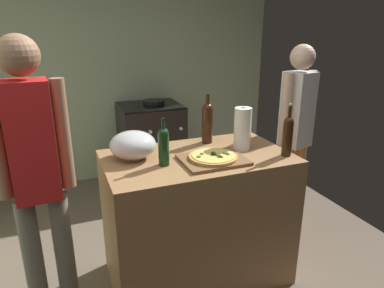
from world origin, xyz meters
TOP-DOWN VIEW (x-y plane):
  - ground_plane at (0.00, 1.33)m, footprint 3.84×3.25m
  - kitchen_wall_rear at (0.00, 2.70)m, footprint 3.84×0.10m
  - counter at (0.17, 0.61)m, footprint 1.22×0.72m
  - cutting_board at (0.22, 0.48)m, footprint 0.40×0.32m
  - pizza at (0.22, 0.48)m, footprint 0.31×0.31m
  - mixing_bowl at (-0.23, 0.72)m, footprint 0.29×0.29m
  - paper_towel_roll at (0.51, 0.62)m, footprint 0.12×0.12m
  - wine_bottle_clear at (0.34, 0.84)m, footprint 0.08×0.08m
  - wine_bottle_amber at (-0.08, 0.53)m, footprint 0.07×0.07m
  - wine_bottle_dark at (0.71, 0.40)m, footprint 0.06×0.06m
  - stove at (0.30, 2.30)m, footprint 0.67×0.61m
  - person_in_stripes at (-0.80, 0.54)m, footprint 0.39×0.22m
  - person_in_red at (1.15, 0.86)m, footprint 0.36×0.25m

SIDE VIEW (x-z plane):
  - ground_plane at x=0.00m, z-range -0.02..0.00m
  - stove at x=0.30m, z-range -0.02..0.95m
  - counter at x=0.17m, z-range 0.00..0.94m
  - person_in_red at x=1.15m, z-range 0.12..1.74m
  - cutting_board at x=0.22m, z-range 0.94..0.96m
  - pizza at x=0.22m, z-range 0.95..0.98m
  - person_in_stripes at x=-0.80m, z-range 0.14..1.85m
  - mixing_bowl at x=-0.23m, z-range 0.94..1.12m
  - wine_bottle_amber at x=-0.08m, z-range 0.92..1.21m
  - wine_bottle_dark at x=0.71m, z-range 0.91..1.25m
  - paper_towel_roll at x=0.51m, z-range 0.93..1.23m
  - wine_bottle_clear at x=0.34m, z-range 0.92..1.27m
  - kitchen_wall_rear at x=0.00m, z-range 0.00..2.60m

